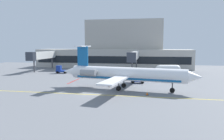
{
  "coord_description": "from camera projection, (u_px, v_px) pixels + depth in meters",
  "views": [
    {
      "loc": [
        10.74,
        -37.26,
        8.51
      ],
      "look_at": [
        1.72,
        10.45,
        3.0
      ],
      "focal_mm": 35.94,
      "sensor_mm": 36.0,
      "label": 1
    }
  ],
  "objects": [
    {
      "name": "jet_bridge_east",
      "position": [
        42.0,
        56.0,
        73.76
      ],
      "size": [
        2.4,
        16.65,
        6.32
      ],
      "color": "silver",
      "rests_on": "ground"
    },
    {
      "name": "baggage_tug",
      "position": [
        136.0,
        79.0,
        49.78
      ],
      "size": [
        3.1,
        2.08,
        1.99
      ],
      "color": "#19389E",
      "rests_on": "ground"
    },
    {
      "name": "terminal_building",
      "position": [
        117.0,
        50.0,
        84.1
      ],
      "size": [
        57.1,
        11.37,
        17.72
      ],
      "color": "#B7B2A8",
      "rests_on": "ground"
    },
    {
      "name": "safety_cone_charlie",
      "position": [
        136.0,
        80.0,
        51.84
      ],
      "size": [
        0.47,
        0.47,
        0.55
      ],
      "color": "orange",
      "rests_on": "ground"
    },
    {
      "name": "safety_cone_alpha",
      "position": [
        109.0,
        86.0,
        45.42
      ],
      "size": [
        0.47,
        0.47,
        0.55
      ],
      "color": "orange",
      "rests_on": "ground"
    },
    {
      "name": "fuel_tank",
      "position": [
        168.0,
        69.0,
        65.16
      ],
      "size": [
        7.19,
        3.16,
        2.63
      ],
      "color": "white",
      "rests_on": "ground"
    },
    {
      "name": "ground",
      "position": [
        91.0,
        94.0,
        39.33
      ],
      "size": [
        120.0,
        120.0,
        0.11
      ],
      "color": "slate"
    },
    {
      "name": "belt_loader",
      "position": [
        61.0,
        70.0,
        67.0
      ],
      "size": [
        3.41,
        2.07,
        2.28
      ],
      "color": "#19389E",
      "rests_on": "ground"
    },
    {
      "name": "regional_jet",
      "position": [
        125.0,
        74.0,
        42.43
      ],
      "size": [
        27.15,
        21.24,
        8.29
      ],
      "color": "white",
      "rests_on": "ground"
    },
    {
      "name": "safety_cone_bravo",
      "position": [
        147.0,
        94.0,
        37.93
      ],
      "size": [
        0.47,
        0.47,
        0.55
      ],
      "color": "orange",
      "rests_on": "ground"
    },
    {
      "name": "safety_cone_delta",
      "position": [
        100.0,
        83.0,
        48.03
      ],
      "size": [
        0.47,
        0.47,
        0.55
      ],
      "color": "orange",
      "rests_on": "ground"
    },
    {
      "name": "jet_bridge_west",
      "position": [
        134.0,
        56.0,
        66.76
      ],
      "size": [
        2.4,
        19.31,
        6.5
      ],
      "color": "silver",
      "rests_on": "ground"
    },
    {
      "name": "pushback_tractor",
      "position": [
        177.0,
        74.0,
        57.87
      ],
      "size": [
        2.39,
        4.18,
        2.24
      ],
      "color": "#19389E",
      "rests_on": "ground"
    }
  ]
}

